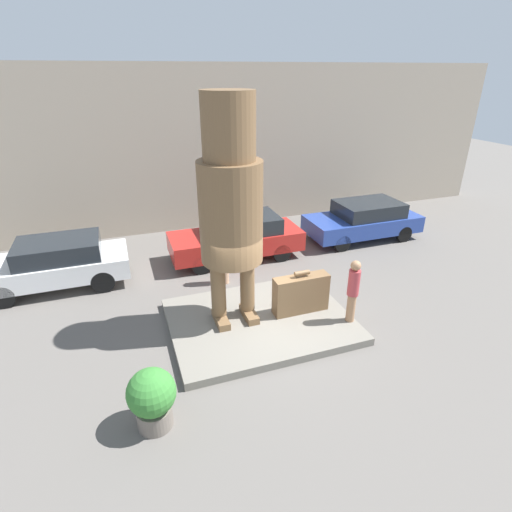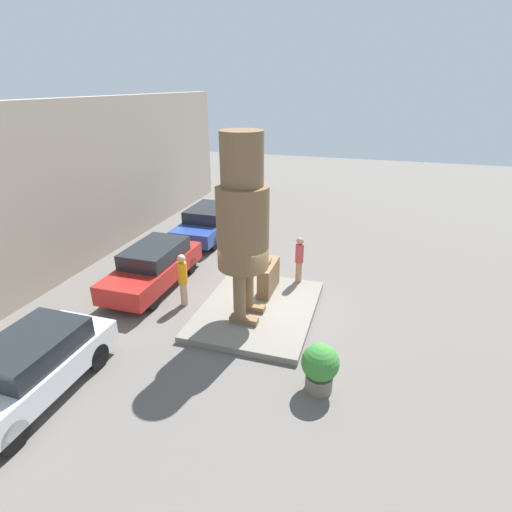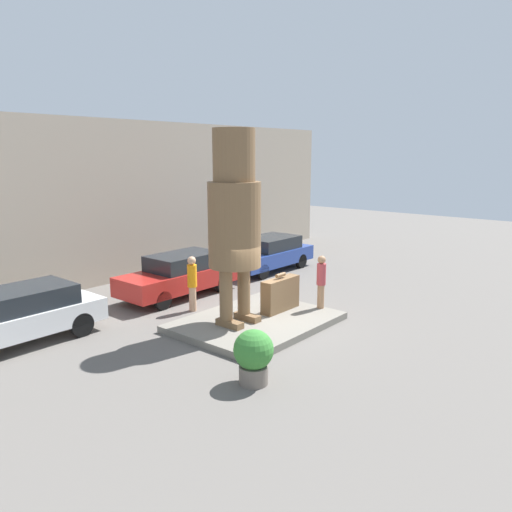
{
  "view_description": "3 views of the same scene",
  "coord_description": "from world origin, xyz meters",
  "px_view_note": "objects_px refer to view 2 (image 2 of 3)",
  "views": [
    {
      "loc": [
        -3.02,
        -8.19,
        6.08
      ],
      "look_at": [
        -0.09,
        0.06,
        1.97
      ],
      "focal_mm": 28.0,
      "sensor_mm": 36.0,
      "label": 1
    },
    {
      "loc": [
        -10.65,
        -3.19,
        6.81
      ],
      "look_at": [
        0.4,
        0.19,
        1.79
      ],
      "focal_mm": 28.0,
      "sensor_mm": 36.0,
      "label": 2
    },
    {
      "loc": [
        -10.84,
        -9.1,
        5.04
      ],
      "look_at": [
        -0.12,
        -0.1,
        2.15
      ],
      "focal_mm": 35.0,
      "sensor_mm": 36.0,
      "label": 3
    }
  ],
  "objects_px": {
    "statue_figure": "(243,216)",
    "tourist": "(299,258)",
    "parked_car_white": "(30,367)",
    "parked_car_blue": "(208,222)",
    "giant_suitcase": "(269,277)",
    "worker_hivis": "(183,278)",
    "planter_pot": "(320,366)",
    "parked_car_red": "(154,266)"
  },
  "relations": [
    {
      "from": "parked_car_blue",
      "to": "statue_figure",
      "type": "bearing_deg",
      "value": 31.37
    },
    {
      "from": "giant_suitcase",
      "to": "parked_car_red",
      "type": "bearing_deg",
      "value": 96.35
    },
    {
      "from": "statue_figure",
      "to": "worker_hivis",
      "type": "xyz_separation_m",
      "value": [
        0.38,
        2.22,
        -2.43
      ]
    },
    {
      "from": "tourist",
      "to": "planter_pot",
      "type": "bearing_deg",
      "value": -163.26
    },
    {
      "from": "parked_car_white",
      "to": "planter_pot",
      "type": "relative_size",
      "value": 3.42
    },
    {
      "from": "statue_figure",
      "to": "tourist",
      "type": "distance_m",
      "value": 3.77
    },
    {
      "from": "parked_car_red",
      "to": "giant_suitcase",
      "type": "bearing_deg",
      "value": 96.35
    },
    {
      "from": "tourist",
      "to": "parked_car_blue",
      "type": "distance_m",
      "value": 6.31
    },
    {
      "from": "parked_car_blue",
      "to": "worker_hivis",
      "type": "xyz_separation_m",
      "value": [
        -6.1,
        -1.73,
        0.21
      ]
    },
    {
      "from": "parked_car_white",
      "to": "parked_car_blue",
      "type": "relative_size",
      "value": 0.97
    },
    {
      "from": "parked_car_white",
      "to": "parked_car_blue",
      "type": "distance_m",
      "value": 10.95
    },
    {
      "from": "giant_suitcase",
      "to": "planter_pot",
      "type": "distance_m",
      "value": 4.74
    },
    {
      "from": "worker_hivis",
      "to": "planter_pot",
      "type": "bearing_deg",
      "value": -119.02
    },
    {
      "from": "parked_car_red",
      "to": "parked_car_blue",
      "type": "bearing_deg",
      "value": -178.81
    },
    {
      "from": "tourist",
      "to": "parked_car_blue",
      "type": "xyz_separation_m",
      "value": [
        3.71,
        5.09,
        -0.36
      ]
    },
    {
      "from": "parked_car_white",
      "to": "planter_pot",
      "type": "xyz_separation_m",
      "value": [
        2.12,
        -6.38,
        -0.12
      ]
    },
    {
      "from": "tourist",
      "to": "parked_car_white",
      "type": "height_order",
      "value": "tourist"
    },
    {
      "from": "giant_suitcase",
      "to": "parked_car_blue",
      "type": "height_order",
      "value": "parked_car_blue"
    },
    {
      "from": "planter_pot",
      "to": "worker_hivis",
      "type": "distance_m",
      "value": 5.61
    },
    {
      "from": "parked_car_blue",
      "to": "worker_hivis",
      "type": "bearing_deg",
      "value": 15.83
    },
    {
      "from": "statue_figure",
      "to": "parked_car_white",
      "type": "height_order",
      "value": "statue_figure"
    },
    {
      "from": "planter_pot",
      "to": "worker_hivis",
      "type": "xyz_separation_m",
      "value": [
        2.72,
        4.9,
        0.31
      ]
    },
    {
      "from": "tourist",
      "to": "worker_hivis",
      "type": "distance_m",
      "value": 4.13
    },
    {
      "from": "parked_car_white",
      "to": "tourist",
      "type": "bearing_deg",
      "value": 146.19
    },
    {
      "from": "giant_suitcase",
      "to": "worker_hivis",
      "type": "height_order",
      "value": "worker_hivis"
    },
    {
      "from": "giant_suitcase",
      "to": "parked_car_white",
      "type": "relative_size",
      "value": 0.35
    },
    {
      "from": "worker_hivis",
      "to": "tourist",
      "type": "bearing_deg",
      "value": -54.56
    },
    {
      "from": "giant_suitcase",
      "to": "tourist",
      "type": "height_order",
      "value": "tourist"
    },
    {
      "from": "tourist",
      "to": "planter_pot",
      "type": "distance_m",
      "value": 5.36
    },
    {
      "from": "parked_car_red",
      "to": "planter_pot",
      "type": "relative_size",
      "value": 3.64
    },
    {
      "from": "parked_car_red",
      "to": "tourist",
      "type": "bearing_deg",
      "value": 106.47
    },
    {
      "from": "parked_car_blue",
      "to": "planter_pot",
      "type": "relative_size",
      "value": 3.51
    },
    {
      "from": "parked_car_red",
      "to": "worker_hivis",
      "type": "distance_m",
      "value": 1.87
    },
    {
      "from": "parked_car_blue",
      "to": "planter_pot",
      "type": "xyz_separation_m",
      "value": [
        -8.82,
        -6.63,
        -0.09
      ]
    },
    {
      "from": "planter_pot",
      "to": "parked_car_red",
      "type": "bearing_deg",
      "value": 60.85
    },
    {
      "from": "giant_suitcase",
      "to": "parked_car_blue",
      "type": "xyz_separation_m",
      "value": [
        4.72,
        4.25,
        0.05
      ]
    },
    {
      "from": "parked_car_white",
      "to": "parked_car_red",
      "type": "xyz_separation_m",
      "value": [
        5.76,
        0.14,
        -0.0
      ]
    },
    {
      "from": "parked_car_red",
      "to": "worker_hivis",
      "type": "bearing_deg",
      "value": 60.46
    },
    {
      "from": "statue_figure",
      "to": "parked_car_white",
      "type": "relative_size",
      "value": 1.29
    },
    {
      "from": "planter_pot",
      "to": "giant_suitcase",
      "type": "bearing_deg",
      "value": 30.12
    },
    {
      "from": "statue_figure",
      "to": "parked_car_white",
      "type": "bearing_deg",
      "value": 140.29
    },
    {
      "from": "parked_car_white",
      "to": "parked_car_red",
      "type": "height_order",
      "value": "parked_car_red"
    }
  ]
}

